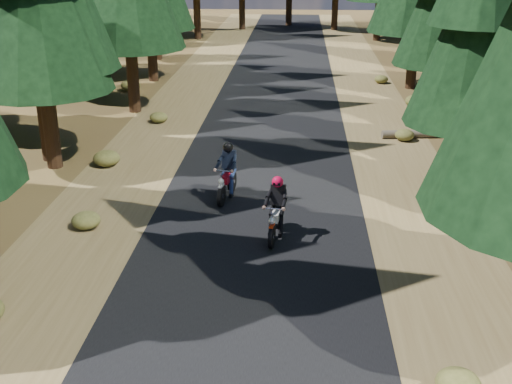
# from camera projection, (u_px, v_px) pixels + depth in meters

# --- Properties ---
(ground) EXTENTS (120.00, 120.00, 0.00)m
(ground) POSITION_uv_depth(u_px,v_px,m) (252.00, 255.00, 15.93)
(ground) COLOR #483219
(ground) RESTS_ON ground
(road) EXTENTS (6.00, 100.00, 0.01)m
(road) POSITION_uv_depth(u_px,v_px,m) (263.00, 184.00, 20.57)
(road) COLOR black
(road) RESTS_ON ground
(shoulder_l) EXTENTS (3.20, 100.00, 0.01)m
(shoulder_l) POSITION_uv_depth(u_px,v_px,m) (122.00, 180.00, 20.86)
(shoulder_l) COLOR brown
(shoulder_l) RESTS_ON ground
(shoulder_r) EXTENTS (3.20, 100.00, 0.01)m
(shoulder_r) POSITION_uv_depth(u_px,v_px,m) (408.00, 187.00, 20.28)
(shoulder_r) COLOR brown
(shoulder_r) RESTS_ON ground
(log_near) EXTENTS (5.80, 1.08, 0.32)m
(log_near) POSITION_uv_depth(u_px,v_px,m) (454.00, 133.00, 25.39)
(log_near) COLOR #4C4233
(log_near) RESTS_ON ground
(understory_shrubs) EXTENTS (15.09, 30.37, 0.60)m
(understory_shrubs) POSITION_uv_depth(u_px,v_px,m) (287.00, 164.00, 21.58)
(understory_shrubs) COLOR #474C1E
(understory_shrubs) RESTS_ON ground
(rider_lead) EXTENTS (0.80, 1.92, 1.66)m
(rider_lead) POSITION_uv_depth(u_px,v_px,m) (276.00, 219.00, 16.64)
(rider_lead) COLOR silver
(rider_lead) RESTS_ON road
(rider_follow) EXTENTS (0.88, 2.00, 1.72)m
(rider_follow) POSITION_uv_depth(u_px,v_px,m) (227.00, 181.00, 19.20)
(rider_follow) COLOR #A30A19
(rider_follow) RESTS_ON road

